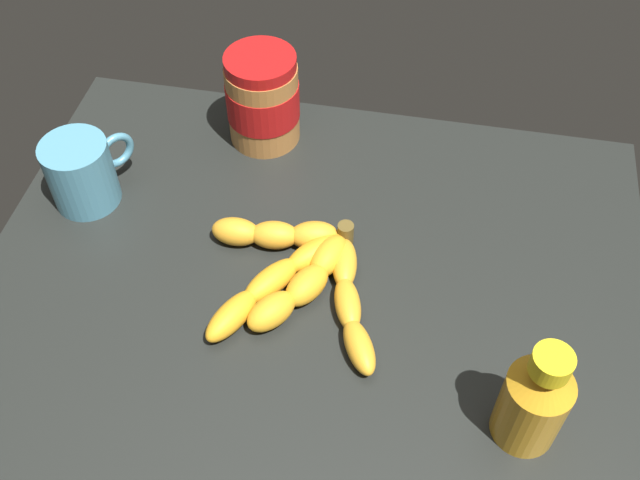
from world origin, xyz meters
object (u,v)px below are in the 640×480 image
object	(u,v)px
honey_bottle	(535,399)
peanut_butter_jar	(263,99)
banana_bunch	(298,274)
coffee_mug	(82,172)

from	to	relation	value
honey_bottle	peanut_butter_jar	bearing A→B (deg)	133.47
banana_bunch	coffee_mug	world-z (taller)	coffee_mug
honey_bottle	coffee_mug	bearing A→B (deg)	158.23
banana_bunch	coffee_mug	xyz separation A→B (cm)	(-29.44, 8.42, 2.93)
peanut_butter_jar	honey_bottle	world-z (taller)	honey_bottle
banana_bunch	honey_bottle	distance (cm)	30.19
banana_bunch	honey_bottle	size ratio (longest dim) A/B	1.65
peanut_butter_jar	coffee_mug	xyz separation A→B (cm)	(-19.63, -15.90, -1.94)
honey_bottle	coffee_mug	size ratio (longest dim) A/B	1.30
coffee_mug	banana_bunch	bearing A→B (deg)	-15.96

